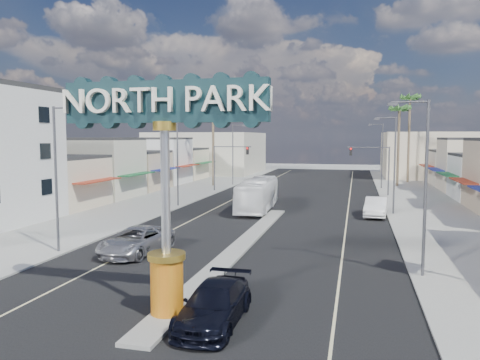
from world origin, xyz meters
The scene contains 24 objects.
ground centered at (0.00, 30.00, 0.00)m, with size 160.00×160.00×0.00m, color gray.
road centered at (0.00, 30.00, 0.01)m, with size 20.00×120.00×0.01m, color black.
median_island centered at (0.00, 14.00, 0.08)m, with size 1.30×30.00×0.16m, color gray.
sidewalk_left centered at (-14.00, 30.00, 0.06)m, with size 8.00×120.00×0.12m, color gray.
sidewalk_right centered at (14.00, 30.00, 0.06)m, with size 8.00×120.00×0.12m, color gray.
storefront_row_left centered at (-24.00, 43.00, 3.00)m, with size 12.00×42.00×6.00m, color beige.
backdrop_far_left centered at (-22.00, 75.00, 4.00)m, with size 20.00×20.00×8.00m, color #B7B29E.
backdrop_far_right centered at (22.00, 75.00, 4.00)m, with size 20.00×20.00×8.00m, color beige.
gateway_sign centered at (0.00, 1.98, 5.93)m, with size 8.20×1.50×9.15m.
traffic_signal_left centered at (-9.18, 43.99, 4.27)m, with size 5.09×0.45×6.00m.
traffic_signal_right centered at (9.18, 43.99, 4.27)m, with size 5.09×0.45×6.00m.
streetlight_l_near centered at (-10.43, 10.00, 5.07)m, with size 2.03×0.22×9.00m.
streetlight_l_mid centered at (-10.43, 30.00, 5.07)m, with size 2.03×0.22×9.00m.
streetlight_l_far centered at (-10.43, 52.00, 5.07)m, with size 2.03×0.22×9.00m.
streetlight_r_near centered at (10.43, 10.00, 5.07)m, with size 2.03×0.22×9.00m.
streetlight_r_mid centered at (10.43, 30.00, 5.07)m, with size 2.03×0.22×9.00m.
streetlight_r_far centered at (10.43, 52.00, 5.07)m, with size 2.03×0.22×9.00m.
palm_left_far centered at (-13.00, 50.00, 11.50)m, with size 2.60×2.60×13.10m.
palm_right_mid centered at (13.00, 56.00, 10.60)m, with size 2.60×2.60×12.10m.
palm_right_far centered at (15.00, 62.00, 12.39)m, with size 2.60×2.60×14.10m.
suv_left centered at (-5.82, 10.99, 0.81)m, with size 2.69×5.84×1.62m, color #ACABB0.
suv_right centered at (2.02, 1.81, 0.76)m, with size 2.13×5.23×1.52m, color black.
car_parked_right centered at (9.00, 28.62, 0.87)m, with size 1.85×5.30×1.75m, color white.
city_bus centered at (-2.14, 29.71, 1.56)m, with size 2.62×11.21×3.12m, color white.
Camera 1 is at (7.20, -14.85, 7.17)m, focal length 35.00 mm.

